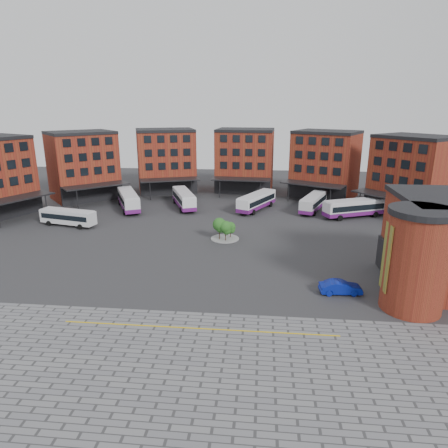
# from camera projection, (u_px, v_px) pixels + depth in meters

# --- Properties ---
(ground) EXTENTS (160.00, 160.00, 0.00)m
(ground) POSITION_uv_depth(u_px,v_px,m) (200.00, 269.00, 50.88)
(ground) COLOR #28282B
(ground) RESTS_ON ground
(paving_zone) EXTENTS (50.00, 22.00, 0.02)m
(paving_zone) POSITION_uv_depth(u_px,v_px,m) (182.00, 386.00, 29.74)
(paving_zone) COLOR slate
(paving_zone) RESTS_ON ground
(yellow_line) EXTENTS (26.00, 0.15, 0.02)m
(yellow_line) POSITION_uv_depth(u_px,v_px,m) (199.00, 328.00, 37.35)
(yellow_line) COLOR gold
(yellow_line) RESTS_ON paving_zone
(main_building) EXTENTS (94.14, 42.48, 14.60)m
(main_building) POSITION_uv_depth(u_px,v_px,m) (205.00, 167.00, 85.67)
(main_building) COLOR maroon
(main_building) RESTS_ON ground
(tree_island) EXTENTS (4.40, 4.40, 3.53)m
(tree_island) POSITION_uv_depth(u_px,v_px,m) (224.00, 228.00, 61.10)
(tree_island) COLOR gray
(tree_island) RESTS_ON ground
(bus_a) EXTENTS (10.29, 4.47, 2.84)m
(bus_a) POSITION_uv_depth(u_px,v_px,m) (68.00, 216.00, 68.32)
(bus_a) COLOR silver
(bus_a) RESTS_ON ground
(bus_b) EXTENTS (8.04, 12.47, 3.51)m
(bus_b) POSITION_uv_depth(u_px,v_px,m) (128.00, 200.00, 79.05)
(bus_b) COLOR silver
(bus_b) RESTS_ON ground
(bus_c) EXTENTS (6.95, 12.08, 3.36)m
(bus_c) POSITION_uv_depth(u_px,v_px,m) (184.00, 199.00, 80.47)
(bus_c) COLOR silver
(bus_c) RESTS_ON ground
(bus_d) EXTENTS (7.62, 11.67, 3.30)m
(bus_d) POSITION_uv_depth(u_px,v_px,m) (257.00, 201.00, 78.58)
(bus_d) COLOR white
(bus_d) RESTS_ON ground
(bus_e) EXTENTS (6.49, 11.31, 3.14)m
(bus_e) POSITION_uv_depth(u_px,v_px,m) (313.00, 202.00, 77.95)
(bus_e) COLOR silver
(bus_e) RESTS_ON ground
(bus_f) EXTENTS (11.99, 7.20, 3.35)m
(bus_f) POSITION_uv_depth(u_px,v_px,m) (354.00, 208.00, 73.40)
(bus_f) COLOR silver
(bus_f) RESTS_ON ground
(blue_car) EXTENTS (4.75, 2.01, 1.52)m
(blue_car) POSITION_uv_depth(u_px,v_px,m) (341.00, 287.00, 44.04)
(blue_car) COLOR #0B1C96
(blue_car) RESTS_ON ground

